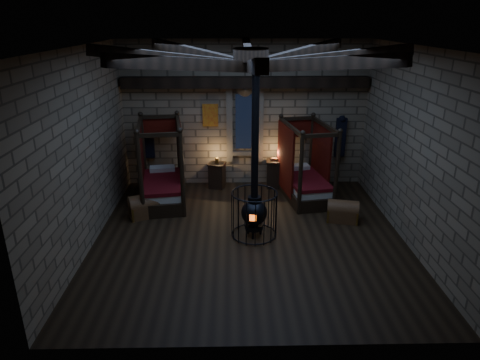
{
  "coord_description": "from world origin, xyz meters",
  "views": [
    {
      "loc": [
        -0.4,
        -8.73,
        4.72
      ],
      "look_at": [
        -0.2,
        0.6,
        1.18
      ],
      "focal_mm": 32.0,
      "sensor_mm": 36.0,
      "label": 1
    }
  ],
  "objects_px": {
    "stove": "(254,210)",
    "bed_left": "(163,182)",
    "bed_right": "(304,180)",
    "trunk_left": "(146,206)",
    "trunk_right": "(343,212)"
  },
  "relations": [
    {
      "from": "bed_left",
      "to": "stove",
      "type": "height_order",
      "value": "stove"
    },
    {
      "from": "trunk_left",
      "to": "trunk_right",
      "type": "height_order",
      "value": "trunk_left"
    },
    {
      "from": "bed_left",
      "to": "stove",
      "type": "xyz_separation_m",
      "value": [
        2.38,
        -2.05,
        0.09
      ]
    },
    {
      "from": "bed_right",
      "to": "stove",
      "type": "relative_size",
      "value": 0.53
    },
    {
      "from": "trunk_left",
      "to": "trunk_right",
      "type": "xyz_separation_m",
      "value": [
        4.92,
        -0.37,
        -0.02
      ]
    },
    {
      "from": "trunk_right",
      "to": "stove",
      "type": "bearing_deg",
      "value": -148.59
    },
    {
      "from": "bed_right",
      "to": "stove",
      "type": "xyz_separation_m",
      "value": [
        -1.51,
        -2.25,
        0.12
      ]
    },
    {
      "from": "stove",
      "to": "bed_left",
      "type": "bearing_deg",
      "value": 147.98
    },
    {
      "from": "bed_right",
      "to": "stove",
      "type": "bearing_deg",
      "value": -133.36
    },
    {
      "from": "trunk_right",
      "to": "bed_right",
      "type": "bearing_deg",
      "value": 128.73
    },
    {
      "from": "bed_right",
      "to": "trunk_left",
      "type": "relative_size",
      "value": 2.31
    },
    {
      "from": "bed_left",
      "to": "bed_right",
      "type": "relative_size",
      "value": 1.04
    },
    {
      "from": "bed_right",
      "to": "trunk_left",
      "type": "xyz_separation_m",
      "value": [
        -4.2,
        -1.14,
        -0.26
      ]
    },
    {
      "from": "bed_left",
      "to": "trunk_left",
      "type": "bearing_deg",
      "value": -116.93
    },
    {
      "from": "bed_right",
      "to": "trunk_right",
      "type": "bearing_deg",
      "value": -73.87
    }
  ]
}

